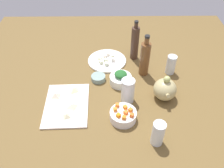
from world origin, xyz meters
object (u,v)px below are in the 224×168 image
Objects in this scene: drinking_glass_2 at (171,65)px; bottle_0 at (145,58)px; teapot at (165,89)px; cutting_board at (67,105)px; plate_tofu at (107,61)px; bowl_small_side at (98,78)px; bottle_1 at (135,43)px; bowl_greens at (121,80)px; bowl_carrots at (123,116)px; drinking_glass_0 at (158,133)px; drinking_glass_1 at (128,91)px.

bottle_0 is at bearing -88.25° from drinking_glass_2.
drinking_glass_2 is (-22.20, 7.78, -0.03)cm from teapot.
cutting_board is 2.58× the size of drinking_glass_2.
plate_tofu is 2.06× the size of drinking_glass_2.
bottle_1 is at bearing 134.16° from bowl_small_side.
teapot is 0.56× the size of bottle_1.
drinking_glass_2 reaches higher than bowl_greens.
bowl_carrots is 41.06cm from bottle_0.
drinking_glass_2 is at bearing 162.55° from drinking_glass_0.
bowl_small_side is at bearing -147.12° from drinking_glass_0.
bottle_0 reaches higher than drinking_glass_2.
drinking_glass_2 is (-0.52, 17.03, -5.42)cm from bottle_0.
cutting_board is 2.32× the size of bowl_carrots.
drinking_glass_0 is (68.28, 5.39, -5.36)cm from bottle_1.
bowl_greens is at bearing 77.32° from bowl_small_side.
teapot reaches higher than drinking_glass_2.
cutting_board is 27.13cm from bowl_small_side.
bowl_small_side is 0.60× the size of drinking_glass_1.
drinking_glass_1 is at bearing 13.15° from bowl_greens.
teapot is at bearing 19.96° from bottle_1.
teapot is at bearing 163.96° from drinking_glass_0.
teapot is 1.24× the size of drinking_glass_2.
bowl_carrots is at bearing 9.78° from plate_tofu.
bottle_1 is at bearing -160.04° from teapot.
cutting_board is at bearing -59.25° from bowl_greens.
bowl_greens is 0.98× the size of drinking_glass_0.
drinking_glass_0 reaches higher than bowl_greens.
teapot is 1.06× the size of drinking_glass_1.
bottle_0 is (-21.68, -9.25, 5.39)cm from teapot.
cutting_board is 1.17× the size of bottle_0.
drinking_glass_1 is at bearing -9.70° from bottle_1.
drinking_glass_1 reaches higher than bowl_greens.
bottle_0 is (12.59, 23.26, 11.07)cm from plate_tofu.
drinking_glass_0 reaches higher than bowl_small_side.
teapot is at bearing 123.10° from bowl_carrots.
bottle_1 is (-26.18, 10.22, 9.44)cm from bowl_greens.
bowl_carrots is 0.51× the size of bottle_0.
bottle_0 is at bearing -156.90° from teapot.
bowl_greens is 1.06× the size of drinking_glass_2.
teapot reaches higher than bowl_greens.
plate_tofu is at bearing -136.51° from teapot.
bowl_small_side is 24.81cm from drinking_glass_1.
plate_tofu is 0.94× the size of bottle_0.
plate_tofu is at bearing 151.10° from cutting_board.
bottle_1 is 27.78cm from drinking_glass_2.
plate_tofu is 1.91× the size of drinking_glass_0.
drinking_glass_0 is at bearing -16.04° from teapot.
plate_tofu is 47.58cm from teapot.
plate_tofu is 28.67cm from bottle_0.
drinking_glass_2 is at bearing 98.58° from bowl_small_side.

